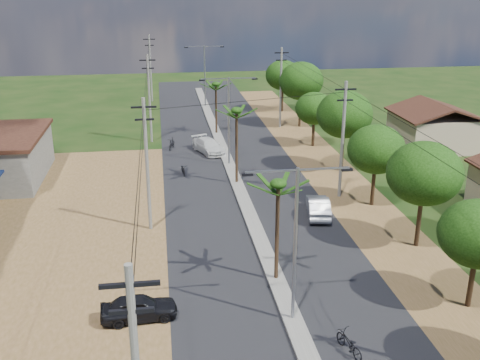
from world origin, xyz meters
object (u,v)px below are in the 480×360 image
object	(u,v)px
car_silver_mid	(318,207)
moto_rider_east	(349,344)
car_parked_dark	(139,308)
car_white_far	(208,146)

from	to	relation	value
car_silver_mid	moto_rider_east	xyz separation A→B (m)	(-2.90, -15.43, -0.20)
moto_rider_east	car_parked_dark	bearing A→B (deg)	-40.59
car_silver_mid	car_white_far	size ratio (longest dim) A/B	0.92
car_parked_dark	moto_rider_east	world-z (taller)	car_parked_dark
car_white_far	moto_rider_east	distance (m)	32.15
car_silver_mid	car_parked_dark	world-z (taller)	car_silver_mid
car_parked_dark	moto_rider_east	bearing A→B (deg)	-118.00
moto_rider_east	car_silver_mid	bearing A→B (deg)	-117.86
car_white_far	car_parked_dark	world-z (taller)	car_white_far
moto_rider_east	car_white_far	bearing A→B (deg)	-101.12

